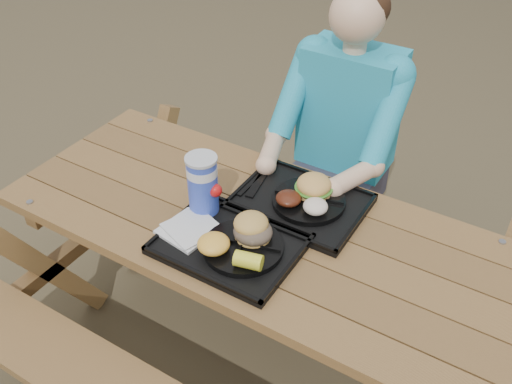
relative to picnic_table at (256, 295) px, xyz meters
The scene contains 18 objects.
ground 0.38m from the picnic_table, ahead, with size 60.00×60.00×0.00m, color #999999.
picnic_table is the anchor object (origin of this frame).
tray_near 0.41m from the picnic_table, 92.61° to the right, with size 0.45×0.35×0.02m, color black.
tray_far 0.42m from the picnic_table, 60.20° to the left, with size 0.45×0.35×0.02m, color black.
plate_near 0.44m from the picnic_table, 72.99° to the right, with size 0.26×0.26×0.02m, color black.
plate_far 0.45m from the picnic_table, 54.22° to the left, with size 0.26×0.26×0.02m, color black.
napkin_stack 0.47m from the picnic_table, 131.13° to the right, with size 0.16×0.16×0.02m, color silver.
soda_cup 0.53m from the picnic_table, 162.20° to the right, with size 0.10×0.10×0.21m, color #1934BC.
condiment_bbq 0.41m from the picnic_table, 98.32° to the right, with size 0.04×0.04×0.03m, color black.
condiment_mustard 0.41m from the picnic_table, 39.30° to the right, with size 0.05×0.05×0.03m, color yellow.
sandwich 0.49m from the picnic_table, 63.15° to the right, with size 0.12×0.12×0.12m, color gold, non-canonical shape.
mac_cheese 0.50m from the picnic_table, 94.67° to the right, with size 0.10×0.10×0.05m, color yellow.
corn_cob 0.51m from the picnic_table, 63.81° to the right, with size 0.09×0.09×0.05m, color #F8F334, non-canonical shape.
cutlery_far 0.44m from the picnic_table, 119.62° to the left, with size 0.03×0.17×0.01m, color black.
burger 0.52m from the picnic_table, 59.20° to the left, with size 0.13×0.13×0.11m, color #E4A550, non-canonical shape.
baked_beans 0.45m from the picnic_table, 56.84° to the left, with size 0.09×0.09×0.04m, color #4F1E0F.
potato_salad 0.48m from the picnic_table, 32.97° to the left, with size 0.09×0.09×0.05m, color #F5E5D0.
diner 0.72m from the picnic_table, 87.53° to the left, with size 0.48×0.84×1.28m, color #1CCAB2, non-canonical shape.
Camera 1 is at (0.78, -1.27, 2.04)m, focal length 40.00 mm.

